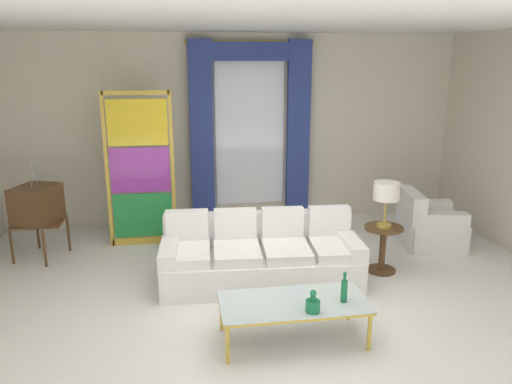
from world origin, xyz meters
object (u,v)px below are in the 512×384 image
at_px(vintage_tv, 37,206).
at_px(armchair_white, 427,226).
at_px(coffee_table, 293,304).
at_px(round_side_table, 383,245).
at_px(couch_white_long, 260,257).
at_px(peacock_figurine, 178,237).
at_px(bottle_crystal_tall, 344,290).
at_px(stained_glass_divider, 140,173).
at_px(bottle_blue_decanter, 313,305).
at_px(table_lamp_brass, 386,193).

xyz_separation_m(vintage_tv, armchair_white, (5.37, -0.40, -0.44)).
height_order(coffee_table, armchair_white, armchair_white).
bearing_deg(round_side_table, coffee_table, -137.04).
distance_m(couch_white_long, peacock_figurine, 1.47).
xyz_separation_m(coffee_table, peacock_figurine, (-1.07, 2.45, -0.16)).
distance_m(vintage_tv, armchair_white, 5.41).
bearing_deg(peacock_figurine, bottle_crystal_tall, -58.99).
xyz_separation_m(couch_white_long, round_side_table, (1.56, 0.02, 0.05)).
bearing_deg(armchair_white, stained_glass_divider, 170.14).
xyz_separation_m(bottle_blue_decanter, round_side_table, (1.35, 1.61, -0.13)).
xyz_separation_m(armchair_white, stained_glass_divider, (-4.03, 0.70, 0.77)).
height_order(bottle_blue_decanter, round_side_table, bottle_blue_decanter).
height_order(armchair_white, stained_glass_divider, stained_glass_divider).
height_order(couch_white_long, bottle_blue_decanter, couch_white_long).
bearing_deg(vintage_tv, table_lamp_brass, -14.99).
bearing_deg(bottle_blue_decanter, couch_white_long, 97.50).
xyz_separation_m(couch_white_long, coffee_table, (0.09, -1.36, 0.07)).
xyz_separation_m(vintage_tv, round_side_table, (4.37, -1.17, -0.37)).
bearing_deg(bottle_crystal_tall, peacock_figurine, 121.01).
height_order(armchair_white, table_lamp_brass, table_lamp_brass).
relative_size(couch_white_long, peacock_figurine, 3.98).
distance_m(peacock_figurine, table_lamp_brass, 2.88).
distance_m(bottle_blue_decanter, round_side_table, 2.10).
bearing_deg(stained_glass_divider, table_lamp_brass, -25.95).
distance_m(couch_white_long, table_lamp_brass, 1.72).
bearing_deg(coffee_table, bottle_blue_decanter, -61.91).
height_order(vintage_tv, round_side_table, vintage_tv).
relative_size(bottle_crystal_tall, peacock_figurine, 0.51).
relative_size(vintage_tv, armchair_white, 1.44).
bearing_deg(vintage_tv, bottle_blue_decanter, -42.63).
bearing_deg(bottle_blue_decanter, vintage_tv, 137.37).
xyz_separation_m(bottle_crystal_tall, peacock_figurine, (-1.53, 2.54, -0.31)).
xyz_separation_m(bottle_crystal_tall, table_lamp_brass, (1.02, 1.47, 0.50)).
height_order(bottle_crystal_tall, peacock_figurine, bottle_crystal_tall).
relative_size(bottle_blue_decanter, stained_glass_divider, 0.10).
bearing_deg(table_lamp_brass, coffee_table, -137.04).
bearing_deg(table_lamp_brass, bottle_crystal_tall, -124.70).
bearing_deg(round_side_table, bottle_crystal_tall, -124.70).
bearing_deg(armchair_white, peacock_figurine, 175.15).
bearing_deg(round_side_table, vintage_tv, 165.01).
height_order(vintage_tv, table_lamp_brass, vintage_tv).
height_order(coffee_table, vintage_tv, vintage_tv).
bearing_deg(bottle_crystal_tall, armchair_white, 47.95).
bearing_deg(peacock_figurine, bottle_blue_decanter, -66.06).
height_order(vintage_tv, stained_glass_divider, stained_glass_divider).
relative_size(couch_white_long, table_lamp_brass, 4.19).
bearing_deg(bottle_crystal_tall, round_side_table, 55.30).
relative_size(armchair_white, peacock_figurine, 1.56).
bearing_deg(round_side_table, couch_white_long, -179.32).
relative_size(round_side_table, table_lamp_brass, 1.04).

